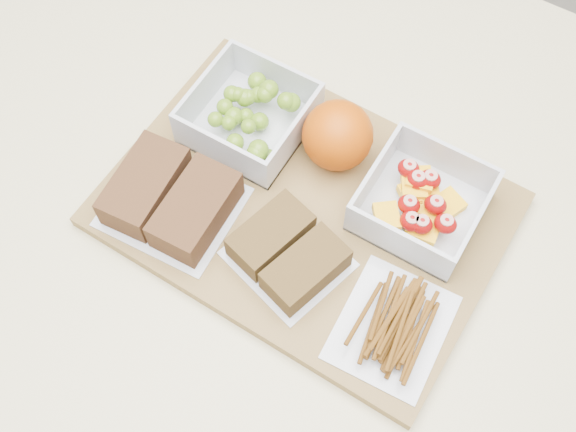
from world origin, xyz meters
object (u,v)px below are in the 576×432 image
Objects in this scene: fruit_container at (421,203)px; pretzel_bag at (393,323)px; cutting_board at (305,209)px; orange at (338,135)px; sandwich_bag_left at (170,198)px; grape_container at (252,115)px; sandwich_bag_center at (288,253)px.

pretzel_bag is at bearing -75.17° from fruit_container.
orange reaches higher than cutting_board.
cutting_board is 0.13m from fruit_container.
sandwich_bag_left is 1.10× the size of pretzel_bag.
grape_container is at bearing 82.57° from sandwich_bag_left.
grape_container reaches higher than cutting_board.
grape_container reaches higher than fruit_container.
fruit_container is 1.56× the size of orange.
orange is (0.10, 0.02, 0.02)m from grape_container.
sandwich_bag_center is 1.05× the size of pretzel_bag.
cutting_board is 0.17m from pretzel_bag.
cutting_board is 3.19× the size of pretzel_bag.
orange is 0.57× the size of sandwich_bag_center.
orange is at bearing 93.82° from cutting_board.
sandwich_bag_left is (-0.23, -0.13, 0.00)m from fruit_container.
pretzel_bag is at bearing -4.82° from sandwich_bag_center.
fruit_container reaches higher than pretzel_bag.
cutting_board is 3.34× the size of grape_container.
sandwich_bag_left is (-0.12, -0.08, 0.03)m from cutting_board.
grape_container is at bearing 151.68° from cutting_board.
grape_container is 0.11m from orange.
fruit_container is 0.85× the size of sandwich_bag_left.
grape_container is at bearing 151.74° from pretzel_bag.
sandwich_bag_center is at bearing -127.45° from fruit_container.
grape_container reaches higher than sandwich_bag_center.
sandwich_bag_center is (-0.09, -0.12, -0.00)m from fruit_container.
pretzel_bag is (0.15, -0.15, -0.03)m from orange.
fruit_container is at bearing -8.99° from orange.
pretzel_bag is at bearing -26.15° from cutting_board.
fruit_container reaches higher than sandwich_bag_left.
sandwich_bag_center is at bearing 4.61° from sandwich_bag_left.
sandwich_bag_center reaches higher than pretzel_bag.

